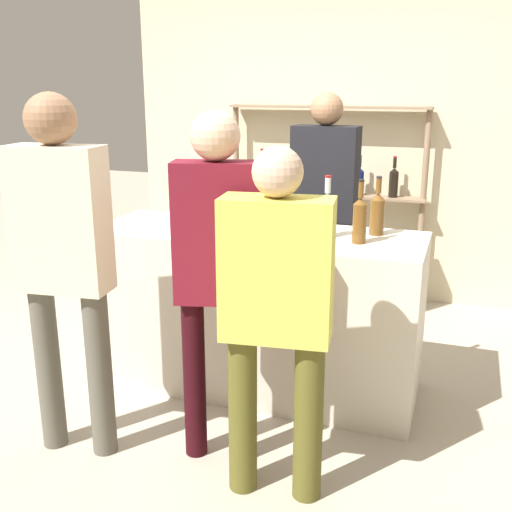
% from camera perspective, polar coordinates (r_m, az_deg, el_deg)
% --- Properties ---
extents(ground_plane, '(16.00, 16.00, 0.00)m').
position_cam_1_polar(ground_plane, '(3.83, 0.00, -11.98)').
color(ground_plane, '#B2A893').
extents(bar_counter, '(1.94, 0.69, 0.97)m').
position_cam_1_polar(bar_counter, '(3.63, 0.00, -5.18)').
color(bar_counter, beige).
rests_on(bar_counter, ground_plane).
extents(back_wall, '(3.54, 0.12, 2.80)m').
position_cam_1_polar(back_wall, '(5.27, 7.21, 11.57)').
color(back_wall, beige).
rests_on(back_wall, ground_plane).
extents(back_shelf, '(1.67, 0.18, 1.63)m').
position_cam_1_polar(back_shelf, '(5.13, 6.67, 7.75)').
color(back_shelf, '#897056').
rests_on(back_shelf, ground_plane).
extents(counter_bottle_0, '(0.07, 0.07, 0.35)m').
position_cam_1_polar(counter_bottle_0, '(3.26, 9.85, 3.50)').
color(counter_bottle_0, brown).
rests_on(counter_bottle_0, bar_counter).
extents(counter_bottle_1, '(0.09, 0.09, 0.34)m').
position_cam_1_polar(counter_bottle_1, '(3.46, -2.00, 4.40)').
color(counter_bottle_1, brown).
rests_on(counter_bottle_1, bar_counter).
extents(counter_bottle_2, '(0.08, 0.08, 0.32)m').
position_cam_1_polar(counter_bottle_2, '(3.45, -5.51, 4.16)').
color(counter_bottle_2, brown).
rests_on(counter_bottle_2, bar_counter).
extents(counter_bottle_3, '(0.07, 0.07, 0.36)m').
position_cam_1_polar(counter_bottle_3, '(3.38, 1.52, 4.28)').
color(counter_bottle_3, silver).
rests_on(counter_bottle_3, bar_counter).
extents(counter_bottle_4, '(0.09, 0.09, 0.35)m').
position_cam_1_polar(counter_bottle_4, '(3.36, 6.78, 4.04)').
color(counter_bottle_4, silver).
rests_on(counter_bottle_4, bar_counter).
extents(counter_bottle_5, '(0.08, 0.08, 0.33)m').
position_cam_1_polar(counter_bottle_5, '(3.46, 11.47, 4.08)').
color(counter_bottle_5, brown).
rests_on(counter_bottle_5, bar_counter).
extents(wine_glass, '(0.07, 0.07, 0.16)m').
position_cam_1_polar(wine_glass, '(3.92, -7.97, 5.49)').
color(wine_glass, silver).
rests_on(wine_glass, bar_counter).
extents(ice_bucket, '(0.18, 0.18, 0.20)m').
position_cam_1_polar(ice_bucket, '(3.25, 2.14, 3.11)').
color(ice_bucket, '#B2B2B7').
rests_on(ice_bucket, bar_counter).
extents(customer_left, '(0.46, 0.24, 1.77)m').
position_cam_1_polar(customer_left, '(2.94, -17.93, 0.50)').
color(customer_left, '#575347').
rests_on(customer_left, ground_plane).
extents(server_behind_counter, '(0.48, 0.23, 1.75)m').
position_cam_1_polar(server_behind_counter, '(4.38, 6.52, 5.78)').
color(server_behind_counter, black).
rests_on(server_behind_counter, ground_plane).
extents(customer_center, '(0.42, 0.27, 1.70)m').
position_cam_1_polar(customer_center, '(2.76, -3.69, -0.45)').
color(customer_center, black).
rests_on(customer_center, ground_plane).
extents(customer_right, '(0.48, 0.26, 1.57)m').
position_cam_1_polar(customer_right, '(2.52, 1.94, -4.65)').
color(customer_right, brown).
rests_on(customer_right, ground_plane).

